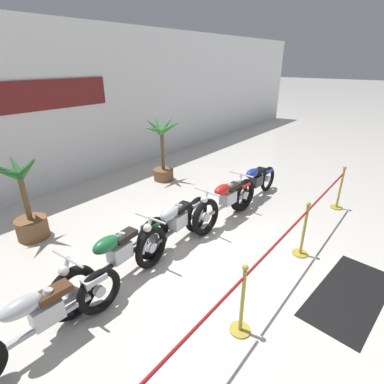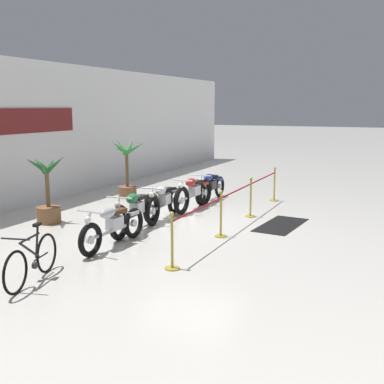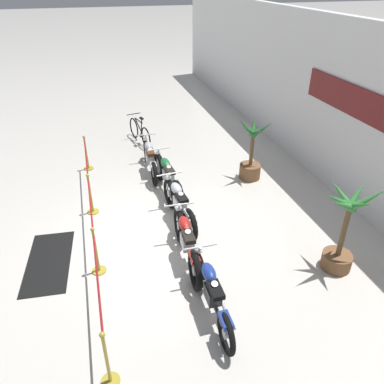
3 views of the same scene
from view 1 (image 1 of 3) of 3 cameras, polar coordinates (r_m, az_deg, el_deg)
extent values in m
plane|color=silver|center=(5.51, 3.40, -12.37)|extent=(120.00, 120.00, 0.00)
cube|color=white|center=(8.55, -26.37, 13.75)|extent=(28.00, 0.25, 4.20)
cube|color=maroon|center=(8.29, -27.64, 15.91)|extent=(3.86, 0.04, 0.70)
torus|color=black|center=(4.52, -17.21, -17.61)|extent=(0.68, 0.14, 0.68)
cylinder|color=silver|center=(4.52, -17.21, -17.61)|extent=(0.16, 0.09, 0.16)
cube|color=silver|center=(4.21, -25.97, -19.95)|extent=(0.37, 0.23, 0.26)
cylinder|color=silver|center=(4.07, -27.04, -18.11)|extent=(0.18, 0.12, 0.24)
cylinder|color=silver|center=(4.09, -25.95, -17.66)|extent=(0.18, 0.12, 0.24)
cylinder|color=silver|center=(4.47, -22.82, -18.72)|extent=(0.70, 0.10, 0.07)
cube|color=#ADAFB5|center=(4.29, -26.25, -21.60)|extent=(1.21, 0.10, 0.06)
ellipsoid|color=#B7BABF|center=(4.00, -29.76, -18.50)|extent=(0.47, 0.24, 0.22)
cube|color=#4C2D19|center=(4.10, -24.85, -16.95)|extent=(0.41, 0.21, 0.09)
cube|color=#B7BABF|center=(4.35, -18.17, -15.51)|extent=(0.33, 0.17, 0.08)
torus|color=black|center=(4.52, -21.75, -17.44)|extent=(0.79, 0.19, 0.78)
torus|color=black|center=(5.34, -7.41, -8.73)|extent=(0.79, 0.19, 0.78)
cylinder|color=silver|center=(4.52, -21.75, -17.44)|extent=(0.19, 0.09, 0.18)
cylinder|color=silver|center=(5.34, -7.41, -8.73)|extent=(0.19, 0.09, 0.18)
cylinder|color=silver|center=(4.31, -23.33, -15.13)|extent=(0.31, 0.08, 0.59)
cube|color=silver|center=(4.82, -13.60, -11.01)|extent=(0.38, 0.25, 0.26)
cylinder|color=silver|center=(4.69, -14.21, -9.22)|extent=(0.19, 0.12, 0.24)
cylinder|color=silver|center=(4.73, -13.47, -8.80)|extent=(0.19, 0.12, 0.24)
cylinder|color=silver|center=(5.15, -12.07, -10.26)|extent=(0.70, 0.12, 0.07)
cube|color=black|center=(4.87, -13.88, -12.63)|extent=(1.30, 0.16, 0.06)
ellipsoid|color=#1E6B38|center=(4.56, -16.04, -9.59)|extent=(0.48, 0.25, 0.22)
cube|color=black|center=(4.77, -12.71, -8.14)|extent=(0.41, 0.23, 0.09)
cube|color=#1E6B38|center=(5.17, -7.94, -6.40)|extent=(0.33, 0.18, 0.08)
cylinder|color=silver|center=(4.20, -22.67, -11.60)|extent=(0.08, 0.62, 0.04)
sphere|color=silver|center=(4.25, -23.27, -13.61)|extent=(0.14, 0.14, 0.14)
torus|color=black|center=(5.15, -7.76, -10.44)|extent=(0.74, 0.18, 0.74)
torus|color=black|center=(6.12, 0.85, -4.27)|extent=(0.74, 0.18, 0.74)
cylinder|color=silver|center=(5.15, -7.76, -10.44)|extent=(0.18, 0.10, 0.17)
cylinder|color=silver|center=(6.12, 0.85, -4.27)|extent=(0.18, 0.10, 0.17)
cylinder|color=silver|center=(4.94, -8.63, -8.20)|extent=(0.31, 0.08, 0.59)
cube|color=silver|center=(5.56, -2.79, -5.48)|extent=(0.38, 0.25, 0.26)
cylinder|color=silver|center=(5.44, -3.09, -3.82)|extent=(0.19, 0.13, 0.24)
cylinder|color=silver|center=(5.50, -2.58, -3.49)|extent=(0.19, 0.13, 0.24)
cylinder|color=silver|center=(5.92, -2.16, -5.11)|extent=(0.70, 0.13, 0.07)
cube|color=#47474C|center=(5.60, -3.06, -6.94)|extent=(1.13, 0.16, 0.06)
ellipsoid|color=#B7BABF|center=(5.28, -4.31, -4.03)|extent=(0.48, 0.26, 0.22)
cube|color=black|center=(5.55, -2.05, -2.95)|extent=(0.42, 0.24, 0.09)
cube|color=#B7BABF|center=(5.96, 0.61, -2.23)|extent=(0.33, 0.19, 0.08)
cylinder|color=silver|center=(4.88, -7.97, -4.98)|extent=(0.09, 0.62, 0.04)
sphere|color=silver|center=(4.89, -8.49, -6.79)|extent=(0.14, 0.14, 0.14)
torus|color=black|center=(5.98, 2.62, -4.81)|extent=(0.78, 0.16, 0.77)
torus|color=black|center=(7.04, 9.91, -0.56)|extent=(0.78, 0.16, 0.77)
cylinder|color=silver|center=(5.98, 2.62, -4.81)|extent=(0.18, 0.09, 0.18)
cylinder|color=silver|center=(7.04, 9.91, -0.56)|extent=(0.18, 0.09, 0.18)
cylinder|color=silver|center=(5.79, 2.12, -2.67)|extent=(0.31, 0.07, 0.59)
cube|color=silver|center=(6.46, 6.89, -1.09)|extent=(0.37, 0.24, 0.26)
cylinder|color=silver|center=(6.35, 6.77, 0.43)|extent=(0.18, 0.12, 0.24)
cylinder|color=silver|center=(6.41, 7.19, 0.65)|extent=(0.18, 0.12, 0.24)
cylinder|color=silver|center=(6.82, 7.31, -1.03)|extent=(0.70, 0.10, 0.07)
cube|color=#ADAFB5|center=(6.48, 6.58, -2.36)|extent=(1.14, 0.11, 0.06)
ellipsoid|color=#B21E19|center=(6.18, 5.79, 0.41)|extent=(0.47, 0.24, 0.22)
cube|color=black|center=(6.47, 7.64, 1.04)|extent=(0.41, 0.22, 0.09)
cube|color=#B21E19|center=(6.89, 9.85, 1.39)|extent=(0.33, 0.17, 0.08)
cylinder|color=silver|center=(5.75, 2.85, 0.08)|extent=(0.07, 0.62, 0.04)
sphere|color=silver|center=(5.75, 2.32, -1.44)|extent=(0.14, 0.14, 0.14)
torus|color=black|center=(7.06, 8.97, -0.86)|extent=(0.67, 0.10, 0.67)
torus|color=black|center=(8.27, 14.20, 2.44)|extent=(0.67, 0.10, 0.67)
cylinder|color=silver|center=(7.06, 8.97, -0.86)|extent=(0.16, 0.08, 0.16)
cylinder|color=silver|center=(8.27, 14.20, 2.44)|extent=(0.16, 0.08, 0.16)
cylinder|color=silver|center=(6.87, 8.73, 1.04)|extent=(0.30, 0.06, 0.59)
cube|color=#2D2D30|center=(7.63, 12.07, 2.14)|extent=(0.36, 0.22, 0.26)
cylinder|color=#2D2D30|center=(7.53, 12.05, 3.46)|extent=(0.18, 0.11, 0.24)
cylinder|color=#2D2D30|center=(7.60, 12.34, 3.63)|extent=(0.18, 0.11, 0.24)
cylinder|color=silver|center=(7.99, 12.11, 2.06)|extent=(0.70, 0.08, 0.07)
cube|color=#47474C|center=(7.64, 11.80, 1.06)|extent=(1.17, 0.07, 0.06)
ellipsoid|color=navy|center=(7.35, 11.40, 3.52)|extent=(0.46, 0.23, 0.22)
cube|color=black|center=(7.67, 12.67, 3.94)|extent=(0.40, 0.20, 0.09)
cube|color=navy|center=(8.14, 14.22, 3.95)|extent=(0.32, 0.16, 0.08)
cylinder|color=silver|center=(6.86, 9.35, 3.37)|extent=(0.04, 0.62, 0.04)
sphere|color=silver|center=(6.85, 8.93, 2.09)|extent=(0.14, 0.14, 0.14)
cylinder|color=brown|center=(8.88, -5.45, 3.37)|extent=(0.58, 0.58, 0.32)
cylinder|color=brown|center=(8.65, -5.63, 7.82)|extent=(0.10, 0.10, 1.11)
cone|color=#337F38|center=(8.64, -4.83, 12.68)|extent=(0.57, 0.17, 0.47)
cone|color=#337F38|center=(8.72, -6.49, 12.84)|extent=(0.36, 0.64, 0.57)
cone|color=#337F38|center=(8.53, -7.26, 12.39)|extent=(0.39, 0.53, 0.52)
cone|color=#337F38|center=(8.29, -7.28, 11.67)|extent=(0.71, 0.17, 0.36)
cone|color=#337F38|center=(8.29, -5.64, 11.60)|extent=(0.42, 0.51, 0.41)
cone|color=#337F38|center=(8.40, -4.09, 12.24)|extent=(0.35, 0.65, 0.50)
cylinder|color=brown|center=(6.75, -28.11, -6.07)|extent=(0.59, 0.59, 0.41)
cylinder|color=brown|center=(6.48, -29.22, -0.98)|extent=(0.10, 0.10, 0.91)
cone|color=#235B28|center=(6.37, -28.90, 4.22)|extent=(0.49, 0.23, 0.40)
cone|color=#235B28|center=(6.49, -30.68, 4.38)|extent=(0.25, 0.58, 0.47)
cone|color=#235B28|center=(6.30, -32.35, 3.64)|extent=(0.59, 0.39, 0.51)
cone|color=#235B28|center=(6.12, -31.79, 3.01)|extent=(0.61, 0.42, 0.47)
cone|color=#235B28|center=(6.14, -28.78, 4.11)|extent=(0.37, 0.55, 0.55)
cylinder|color=maroon|center=(3.05, -2.52, -27.17)|extent=(2.30, 0.04, 0.04)
cylinder|color=maroon|center=(4.58, 16.69, -8.43)|extent=(2.08, 0.04, 0.04)
cylinder|color=maroon|center=(6.56, 24.49, 0.42)|extent=(2.29, 0.04, 0.04)
cylinder|color=gold|center=(4.36, 9.11, -24.47)|extent=(0.28, 0.28, 0.03)
cylinder|color=gold|center=(4.01, 9.58, -19.82)|extent=(0.05, 0.05, 0.95)
sphere|color=gold|center=(3.68, 10.13, -14.00)|extent=(0.08, 0.08, 0.08)
cylinder|color=gold|center=(5.92, 19.87, -10.94)|extent=(0.28, 0.28, 0.03)
cylinder|color=gold|center=(5.67, 20.55, -6.86)|extent=(0.05, 0.05, 0.95)
sphere|color=gold|center=(5.44, 21.32, -2.18)|extent=(0.08, 0.08, 0.08)
cylinder|color=gold|center=(7.98, 25.77, -2.65)|extent=(0.28, 0.28, 0.03)
cylinder|color=gold|center=(7.79, 26.40, 0.57)|extent=(0.05, 0.05, 0.95)
sphere|color=gold|center=(7.62, 27.10, 4.13)|extent=(0.08, 0.08, 0.08)
cube|color=black|center=(5.34, 27.86, -16.88)|extent=(1.99, 1.02, 0.01)
camera|label=2|loc=(7.56, -158.43, -25.18)|focal=45.00mm
camera|label=3|loc=(10.87, 35.06, 30.00)|focal=35.00mm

